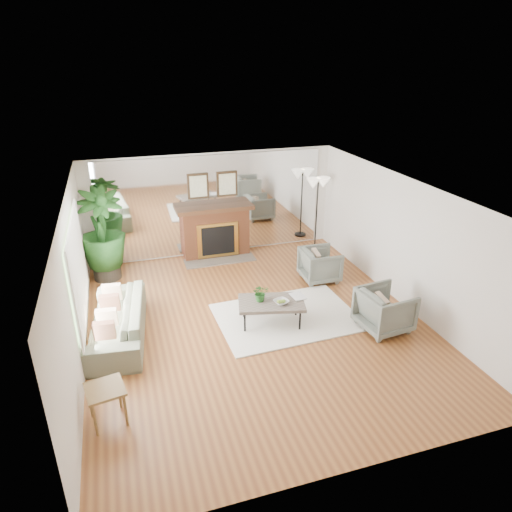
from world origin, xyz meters
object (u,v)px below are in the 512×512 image
object	(u,v)px
side_table	(106,394)
potted_ficus	(102,232)
sofa	(117,321)
armchair_back	(320,265)
fireplace	(216,231)
armchair_front	(385,310)
floor_lamp	(318,189)
coffee_table	(271,303)

from	to	relation	value
side_table	potted_ficus	size ratio (longest dim) A/B	0.28
sofa	armchair_back	world-z (taller)	armchair_back
fireplace	sofa	world-z (taller)	fireplace
armchair_back	armchair_front	xyz separation A→B (m)	(0.27, -2.15, 0.03)
fireplace	side_table	bearing A→B (deg)	-117.76
sofa	floor_lamp	distance (m)	5.78
armchair_back	armchair_front	world-z (taller)	armchair_front
potted_ficus	fireplace	bearing A→B (deg)	10.58
fireplace	coffee_table	bearing A→B (deg)	-85.78
coffee_table	armchair_front	size ratio (longest dim) A/B	1.54
armchair_front	side_table	world-z (taller)	armchair_front
side_table	sofa	bearing A→B (deg)	84.46
armchair_front	floor_lamp	world-z (taller)	floor_lamp
coffee_table	side_table	bearing A→B (deg)	-150.35
coffee_table	armchair_front	distance (m)	2.03
fireplace	coffee_table	size ratio (longest dim) A/B	1.55
coffee_table	armchair_back	bearing A→B (deg)	40.95
fireplace	coffee_table	distance (m)	3.40
armchair_front	potted_ficus	xyz separation A→B (m)	(-4.74, 3.65, 0.70)
armchair_front	floor_lamp	distance (m)	4.03
floor_lamp	armchair_back	bearing A→B (deg)	-110.94
armchair_front	sofa	bearing A→B (deg)	69.56
armchair_back	side_table	bearing A→B (deg)	125.91
potted_ficus	floor_lamp	bearing A→B (deg)	2.14
potted_ficus	side_table	bearing A→B (deg)	-90.63
sofa	potted_ficus	world-z (taller)	potted_ficus
fireplace	floor_lamp	size ratio (longest dim) A/B	1.11
fireplace	side_table	distance (m)	5.69
potted_ficus	floor_lamp	distance (m)	5.14
side_table	armchair_front	bearing A→B (deg)	10.67
fireplace	sofa	bearing A→B (deg)	-129.49
fireplace	armchair_back	xyz separation A→B (m)	(1.87, -1.98, -0.30)
coffee_table	armchair_back	world-z (taller)	armchair_back
fireplace	side_table	world-z (taller)	fireplace
fireplace	armchair_front	bearing A→B (deg)	-62.62
sofa	fireplace	bearing A→B (deg)	147.04
sofa	side_table	bearing A→B (deg)	1.00
side_table	floor_lamp	world-z (taller)	floor_lamp
side_table	potted_ficus	bearing A→B (deg)	89.37
armchair_back	floor_lamp	world-z (taller)	floor_lamp
side_table	floor_lamp	size ratio (longest dim) A/B	0.31
floor_lamp	potted_ficus	bearing A→B (deg)	-177.86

